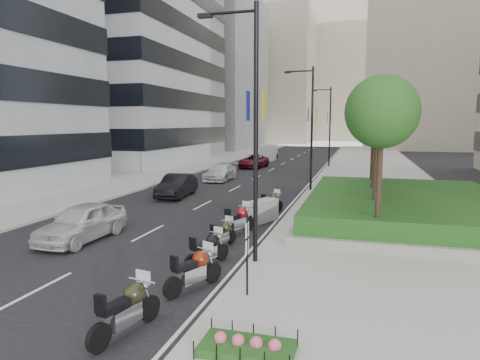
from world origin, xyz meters
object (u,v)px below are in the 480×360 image
at_px(motorcycle_4, 239,220).
at_px(car_d, 254,161).
at_px(motorcycle_2, 208,249).
at_px(lamp_post_1, 310,122).
at_px(motorcycle_1, 195,270).
at_px(motorcycle_3, 223,235).
at_px(lamp_post_0, 251,122).
at_px(lamp_post_2, 329,123).
at_px(delivery_van, 268,152).
at_px(car_c, 221,172).
at_px(parking_sign, 247,251).
at_px(motorcycle_5, 262,211).
at_px(motorcycle_6, 271,203).
at_px(motorcycle_0, 127,309).
at_px(car_a, 82,222).
at_px(car_b, 177,186).

xyz_separation_m(motorcycle_4, car_d, (-6.43, 28.45, 0.08)).
bearing_deg(motorcycle_2, lamp_post_1, 17.34).
xyz_separation_m(motorcycle_1, motorcycle_3, (-0.56, 4.39, -0.06)).
distance_m(lamp_post_0, lamp_post_2, 35.00).
bearing_deg(delivery_van, lamp_post_0, -83.38).
height_order(motorcycle_1, car_c, car_c).
relative_size(motorcycle_2, car_c, 0.42).
xyz_separation_m(parking_sign, motorcycle_5, (-1.76, 9.59, -0.89)).
relative_size(parking_sign, motorcycle_2, 1.19).
height_order(motorcycle_1, motorcycle_4, motorcycle_4).
bearing_deg(motorcycle_6, motorcycle_5, -158.48).
bearing_deg(motorcycle_6, parking_sign, -149.06).
distance_m(lamp_post_1, motorcycle_3, 16.05).
bearing_deg(car_c, lamp_post_2, 59.96).
height_order(parking_sign, motorcycle_0, parking_sign).
bearing_deg(motorcycle_2, parking_sign, -117.88).
bearing_deg(motorcycle_3, car_a, 108.17).
relative_size(lamp_post_1, car_d, 1.71).
height_order(motorcycle_0, car_d, car_d).
bearing_deg(motorcycle_5, delivery_van, 34.46).
height_order(car_a, delivery_van, delivery_van).
height_order(motorcycle_2, motorcycle_4, motorcycle_4).
bearing_deg(lamp_post_0, delivery_van, 101.30).
relative_size(lamp_post_0, motorcycle_1, 4.12).
relative_size(lamp_post_0, car_d, 1.71).
relative_size(motorcycle_1, car_c, 0.44).
relative_size(motorcycle_5, car_a, 0.43).
bearing_deg(car_d, motorcycle_6, -70.73).
bearing_deg(motorcycle_5, parking_sign, -146.78).
bearing_deg(motorcycle_6, motorcycle_0, -159.43).
bearing_deg(lamp_post_0, motorcycle_2, -160.21).
bearing_deg(car_b, lamp_post_0, -60.71).
xyz_separation_m(car_b, car_c, (0.22, 8.84, -0.05)).
xyz_separation_m(motorcycle_0, motorcycle_5, (0.47, 12.32, -0.07)).
relative_size(parking_sign, delivery_van, 0.48).
bearing_deg(motorcycle_6, lamp_post_1, 15.28).
xyz_separation_m(lamp_post_1, motorcycle_1, (-1.06, -19.71, -4.45)).
bearing_deg(car_b, motorcycle_0, -74.22).
height_order(motorcycle_5, delivery_van, delivery_van).
bearing_deg(car_b, motorcycle_6, -31.48).
distance_m(motorcycle_0, car_d, 38.60).
height_order(lamp_post_0, motorcycle_6, lamp_post_0).
bearing_deg(motorcycle_1, motorcycle_4, 28.31).
height_order(lamp_post_0, lamp_post_1, same).
relative_size(motorcycle_0, car_d, 0.45).
bearing_deg(parking_sign, car_b, 120.56).
bearing_deg(motorcycle_0, motorcycle_4, 12.04).
height_order(parking_sign, car_c, parking_sign).
relative_size(lamp_post_1, lamp_post_2, 1.00).
height_order(motorcycle_1, motorcycle_6, motorcycle_1).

